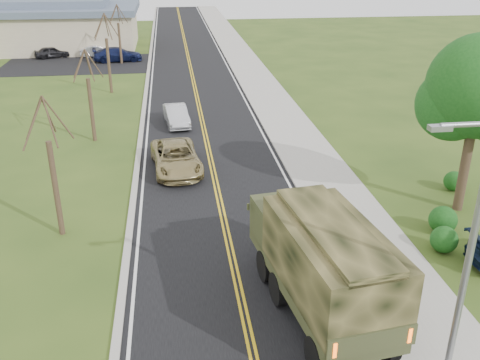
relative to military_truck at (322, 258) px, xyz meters
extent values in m
cube|color=black|center=(-2.48, 36.66, -2.13)|extent=(8.00, 120.00, 0.01)
cube|color=#9E998E|center=(1.67, 36.66, -2.07)|extent=(0.30, 120.00, 0.12)
cube|color=#9E998E|center=(3.42, 36.66, -2.08)|extent=(3.20, 120.00, 0.10)
cube|color=#9E998E|center=(-6.63, 36.66, -2.08)|extent=(0.30, 120.00, 0.10)
cylinder|color=gray|center=(2.52, -3.84, 1.87)|extent=(0.18, 0.18, 8.00)
cylinder|color=gray|center=(1.92, -3.84, 5.67)|extent=(1.40, 0.12, 0.12)
cube|color=gray|center=(1.22, -3.84, 5.62)|extent=(0.50, 0.22, 0.12)
cylinder|color=#38281C|center=(8.52, 6.66, 0.39)|extent=(0.44, 0.44, 5.04)
sphere|color=#134413|center=(8.52, 6.66, 3.72)|extent=(4.50, 4.50, 4.50)
sphere|color=#134413|center=(7.72, 7.16, 2.82)|extent=(3.24, 3.24, 3.24)
cylinder|color=#38281C|center=(-9.48, 6.66, -0.03)|extent=(0.24, 0.24, 4.20)
cylinder|color=#38281C|center=(-9.00, 6.79, 2.99)|extent=(1.01, 0.33, 1.90)
cylinder|color=#38281C|center=(-9.45, 7.28, 2.92)|extent=(0.13, 1.29, 1.74)
cylinder|color=#38281C|center=(-9.94, 6.84, 2.99)|extent=(0.98, 0.43, 1.90)
cylinder|color=#38281C|center=(-9.87, 6.18, 2.92)|extent=(0.79, 1.05, 1.77)
cylinder|color=#38281C|center=(-9.21, 6.25, 2.99)|extent=(0.58, 0.90, 1.90)
cylinder|color=#38281C|center=(-9.48, 18.66, -0.15)|extent=(0.24, 0.24, 3.96)
cylinder|color=#38281C|center=(-9.03, 18.78, 2.70)|extent=(0.96, 0.32, 1.79)
cylinder|color=#38281C|center=(-9.45, 19.24, 2.63)|extent=(0.12, 1.22, 1.65)
cylinder|color=#38281C|center=(-9.91, 18.83, 2.70)|extent=(0.93, 0.41, 1.79)
cylinder|color=#38281C|center=(-9.85, 18.21, 2.63)|extent=(0.75, 0.99, 1.67)
cylinder|color=#38281C|center=(-9.23, 18.27, 2.70)|extent=(0.55, 0.85, 1.80)
cylinder|color=#38281C|center=(-9.48, 30.66, 0.09)|extent=(0.24, 0.24, 4.44)
cylinder|color=#38281C|center=(-8.98, 30.80, 3.29)|extent=(1.07, 0.35, 2.00)
cylinder|color=#38281C|center=(-9.45, 31.31, 3.21)|extent=(0.13, 1.36, 1.84)
cylinder|color=#38281C|center=(-9.97, 30.85, 3.29)|extent=(1.03, 0.46, 2.00)
cylinder|color=#38281C|center=(-9.89, 30.16, 3.21)|extent=(0.83, 1.10, 1.87)
cylinder|color=#38281C|center=(-9.20, 30.23, 3.29)|extent=(0.61, 0.95, 2.01)
cylinder|color=#38281C|center=(-9.48, 42.66, -0.09)|extent=(0.24, 0.24, 4.08)
cylinder|color=#38281C|center=(-9.02, 42.79, 2.85)|extent=(0.99, 0.33, 1.84)
cylinder|color=#38281C|center=(-9.45, 43.26, 2.77)|extent=(0.13, 1.25, 1.69)
cylinder|color=#38281C|center=(-9.93, 42.83, 2.85)|extent=(0.95, 0.42, 1.85)
cylinder|color=#38281C|center=(-9.86, 42.20, 2.77)|extent=(0.77, 1.02, 1.72)
cylinder|color=#38281C|center=(-9.22, 42.26, 2.85)|extent=(0.57, 0.88, 1.85)
cube|color=tan|center=(-18.48, 52.66, -0.03)|extent=(20.00, 12.00, 4.20)
cube|color=#475466|center=(-18.48, 52.66, 2.37)|extent=(21.00, 13.00, 0.70)
cube|color=#475466|center=(-18.48, 52.66, 3.07)|extent=(14.00, 8.00, 0.90)
cube|color=black|center=(-12.48, 42.66, -2.12)|extent=(18.00, 10.00, 0.02)
cylinder|color=black|center=(-0.76, -2.64, -1.55)|extent=(0.52, 1.20, 1.16)
cylinder|color=black|center=(1.44, -2.34, -1.55)|extent=(0.52, 1.20, 1.16)
cylinder|color=black|center=(-1.22, 0.71, -1.55)|extent=(0.52, 1.20, 1.16)
cylinder|color=black|center=(0.98, 1.01, -1.55)|extent=(0.52, 1.20, 1.16)
cylinder|color=black|center=(-1.42, 2.17, -1.55)|extent=(0.52, 1.20, 1.16)
cylinder|color=black|center=(0.78, 2.47, -1.55)|extent=(0.52, 1.20, 1.16)
cube|color=#383D21|center=(-0.03, 0.23, -1.02)|extent=(3.51, 7.67, 0.37)
cube|color=#383D21|center=(-0.40, 2.90, -0.13)|extent=(2.78, 2.33, 1.48)
cube|color=black|center=(-0.52, 3.84, 0.09)|extent=(2.31, 0.40, 0.74)
cube|color=#383D21|center=(0.09, -0.66, -0.76)|extent=(3.37, 5.90, 0.16)
cube|color=black|center=(0.09, -0.66, 0.35)|extent=(3.37, 5.90, 2.11)
cube|color=black|center=(0.09, -0.66, 1.46)|extent=(2.43, 5.78, 0.26)
cube|color=#383D21|center=(0.47, -3.43, -0.50)|extent=(2.63, 0.48, 0.69)
cube|color=#FF590C|center=(-0.62, -3.65, -0.50)|extent=(0.11, 0.06, 0.48)
cube|color=#FF590C|center=(1.58, -3.35, -0.50)|extent=(0.11, 0.06, 0.48)
imported|color=tan|center=(-4.45, 13.10, -1.40)|extent=(2.98, 5.52, 1.47)
imported|color=silver|center=(-4.26, 21.21, -1.47)|extent=(1.89, 4.18, 1.33)
imported|color=black|center=(-17.16, 46.66, -1.51)|extent=(3.93, 2.56, 1.24)
imported|color=silver|center=(-12.27, 46.66, -1.50)|extent=(3.89, 1.52, 1.26)
imported|color=#10173E|center=(-9.93, 43.82, -1.40)|extent=(5.28, 2.61, 1.47)
camera|label=1|loc=(-4.52, -14.22, 9.27)|focal=40.00mm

